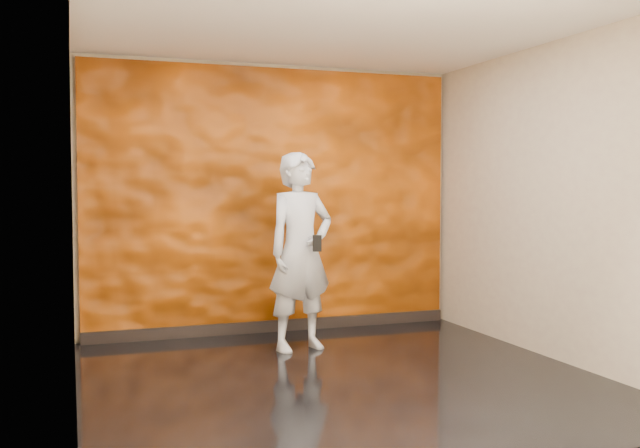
{
  "coord_description": "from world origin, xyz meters",
  "views": [
    {
      "loc": [
        -2.02,
        -5.24,
        1.52
      ],
      "look_at": [
        0.08,
        0.74,
        1.19
      ],
      "focal_mm": 40.0,
      "sensor_mm": 36.0,
      "label": 1
    }
  ],
  "objects": [
    {
      "name": "room",
      "position": [
        0.0,
        0.0,
        1.4
      ],
      "size": [
        4.02,
        4.02,
        2.81
      ],
      "color": "black",
      "rests_on": "ground"
    },
    {
      "name": "feature_wall",
      "position": [
        0.0,
        1.96,
        1.38
      ],
      "size": [
        3.9,
        0.06,
        2.75
      ],
      "primitive_type": "cube",
      "color": "#D95C0A",
      "rests_on": "ground"
    },
    {
      "name": "baseboard",
      "position": [
        0.0,
        1.92,
        0.06
      ],
      "size": [
        3.9,
        0.04,
        0.12
      ],
      "primitive_type": "cube",
      "color": "black",
      "rests_on": "ground"
    },
    {
      "name": "man",
      "position": [
        0.0,
        1.06,
        0.92
      ],
      "size": [
        0.76,
        0.59,
        1.84
      ],
      "primitive_type": "imported",
      "rotation": [
        0.0,
        0.0,
        0.25
      ],
      "color": "#9297A2",
      "rests_on": "ground"
    },
    {
      "name": "phone",
      "position": [
        0.08,
        0.81,
        1.01
      ],
      "size": [
        0.08,
        0.04,
        0.15
      ],
      "primitive_type": "cube",
      "rotation": [
        0.0,
        0.0,
        -0.32
      ],
      "color": "black",
      "rests_on": "man"
    }
  ]
}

